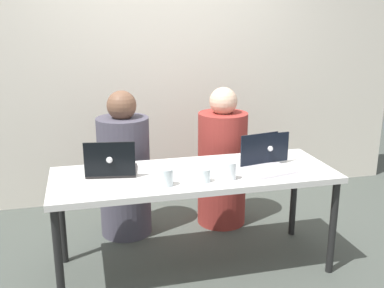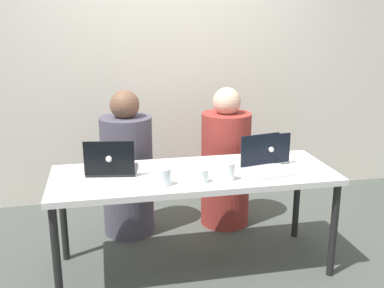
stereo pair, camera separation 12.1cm
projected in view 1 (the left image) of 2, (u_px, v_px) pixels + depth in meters
ground_plane at (194, 266)px, 3.22m from camera, size 12.00×12.00×0.00m
back_wall at (157, 62)px, 4.19m from camera, size 4.95×0.10×2.63m
desk at (194, 181)px, 3.04m from camera, size 1.90×0.69×0.71m
person_on_left at (124, 172)px, 3.60m from camera, size 0.44×0.44×1.18m
person_on_right at (222, 164)px, 3.80m from camera, size 0.50×0.50×1.18m
laptop_back_right at (263, 155)px, 3.24m from camera, size 0.33×0.28×0.23m
laptop_front_right at (265, 163)px, 3.07m from camera, size 0.34×0.30×0.24m
laptop_back_left at (111, 167)px, 2.97m from camera, size 0.36×0.31×0.24m
water_glass_right at (231, 172)px, 2.88m from camera, size 0.07×0.07×0.12m
water_glass_left at (167, 178)px, 2.78m from camera, size 0.08×0.08×0.11m
water_glass_center at (205, 176)px, 2.85m from camera, size 0.07×0.07×0.09m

